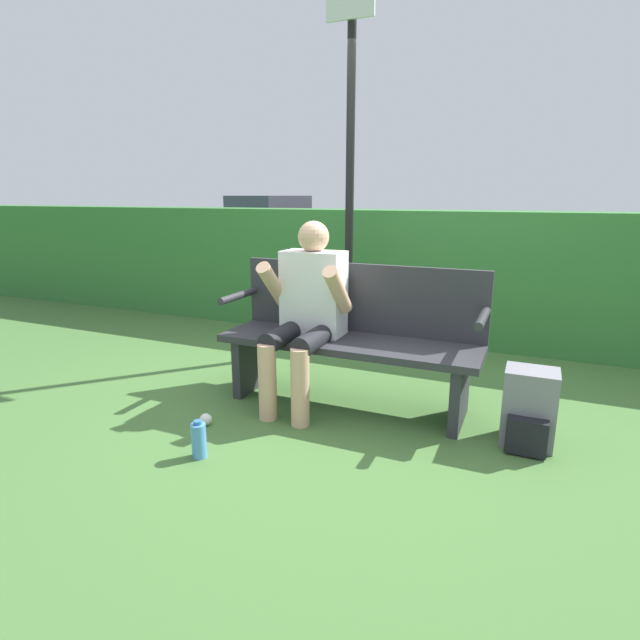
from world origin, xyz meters
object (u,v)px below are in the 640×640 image
(park_bench, at_px, (352,336))
(backpack, at_px, (529,410))
(parked_car, at_px, (268,222))
(person_seated, at_px, (307,306))
(signpost, at_px, (350,148))
(water_bottle, at_px, (199,440))

(park_bench, distance_m, backpack, 1.13)
(backpack, height_order, parked_car, parked_car)
(person_seated, relative_size, signpost, 0.39)
(backpack, bearing_deg, park_bench, 170.54)
(park_bench, xyz_separation_m, parked_car, (-5.80, 9.27, 0.18))
(backpack, distance_m, signpost, 2.49)
(water_bottle, xyz_separation_m, parked_car, (-5.33, 10.28, 0.53))
(park_bench, relative_size, person_seated, 1.41)
(signpost, bearing_deg, water_bottle, -91.10)
(park_bench, xyz_separation_m, signpost, (-0.43, 1.09, 1.26))
(backpack, distance_m, parked_car, 11.70)
(signpost, height_order, parked_car, signpost)
(person_seated, bearing_deg, parked_car, 120.55)
(backpack, xyz_separation_m, water_bottle, (-1.56, -0.83, -0.11))
(water_bottle, relative_size, parked_car, 0.05)
(person_seated, bearing_deg, signpost, 98.03)
(parked_car, bearing_deg, park_bench, -37.74)
(person_seated, bearing_deg, park_bench, 25.94)
(parked_car, bearing_deg, backpack, -33.70)
(park_bench, xyz_separation_m, water_bottle, (-0.47, -1.01, -0.35))
(water_bottle, bearing_deg, signpost, 88.90)
(signpost, bearing_deg, backpack, -39.99)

